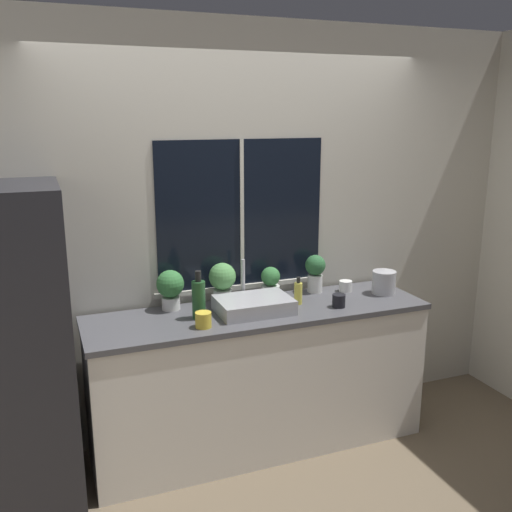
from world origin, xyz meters
TOP-DOWN VIEW (x-y plane):
  - ground_plane at (0.00, 0.00)m, footprint 14.00×14.00m
  - wall_back at (0.00, 0.63)m, footprint 8.00×0.09m
  - wall_right at (2.05, 1.50)m, footprint 0.06×7.00m
  - counter at (0.00, 0.28)m, footprint 2.16×0.59m
  - refrigerator at (-1.45, 0.28)m, footprint 0.64×0.70m
  - sink at (-0.04, 0.27)m, footprint 0.45×0.37m
  - potted_plant_far_left at (-0.51, 0.49)m, footprint 0.17×0.17m
  - potted_plant_center_left at (-0.17, 0.49)m, footprint 0.17×0.17m
  - potted_plant_center_right at (0.16, 0.49)m, footprint 0.13×0.13m
  - potted_plant_far_right at (0.49, 0.49)m, footprint 0.14×0.14m
  - soap_bottle at (0.28, 0.30)m, footprint 0.05×0.05m
  - bottle_tall at (-0.39, 0.28)m, footprint 0.08×0.08m
  - mug_black at (0.49, 0.15)m, footprint 0.08×0.08m
  - mug_yellow at (-0.41, 0.12)m, footprint 0.09×0.09m
  - mug_white at (0.70, 0.43)m, footprint 0.09×0.09m
  - kettle at (0.91, 0.29)m, footprint 0.16×0.16m

SIDE VIEW (x-z plane):
  - ground_plane at x=0.00m, z-range 0.00..0.00m
  - counter at x=0.00m, z-range 0.00..0.93m
  - refrigerator at x=-1.45m, z-range 0.00..1.78m
  - mug_white at x=0.70m, z-range 0.93..1.01m
  - mug_black at x=0.49m, z-range 0.93..1.01m
  - mug_yellow at x=-0.41m, z-range 0.93..1.02m
  - sink at x=-0.04m, z-range 0.83..1.12m
  - soap_bottle at x=0.28m, z-range 0.92..1.10m
  - kettle at x=0.91m, z-range 0.93..1.10m
  - potted_plant_center_right at x=0.16m, z-range 0.93..1.14m
  - bottle_tall at x=-0.39m, z-range 0.91..1.20m
  - potted_plant_far_left at x=-0.51m, z-range 0.95..1.20m
  - potted_plant_far_right at x=0.49m, z-range 0.95..1.21m
  - potted_plant_center_left at x=-0.17m, z-range 0.95..1.22m
  - wall_right at x=2.05m, z-range 0.00..2.70m
  - wall_back at x=0.00m, z-range 0.00..2.70m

